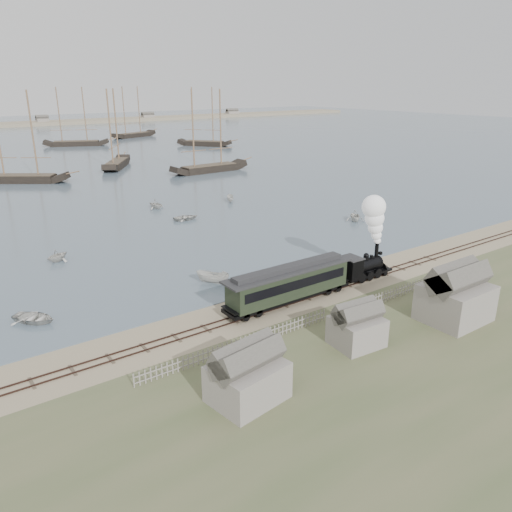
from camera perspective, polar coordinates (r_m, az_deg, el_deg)
ground at (r=51.11m, az=-0.05°, el=-5.37°), size 600.00×600.00×0.00m
rail_track at (r=49.63m, az=1.30°, el=-6.10°), size 120.00×1.80×0.16m
picket_fence_west at (r=42.69m, az=-1.71°, el=-10.66°), size 19.00×0.10×1.20m
picket_fence_east at (r=54.17m, az=15.56°, el=-4.65°), size 15.00×0.10×1.20m
shed_left at (r=36.85m, az=-0.96°, el=-16.03°), size 5.00×4.00×4.10m
shed_mid at (r=44.29m, az=11.33°, el=-9.89°), size 4.00×3.50×3.60m
shed_right at (r=51.21m, az=21.55°, el=-6.76°), size 6.00×5.00×5.10m
locomotive at (r=57.68m, az=13.22°, el=1.54°), size 7.39×2.76×9.21m
passenger_coach at (r=50.28m, az=3.79°, el=-3.05°), size 14.68×2.83×3.56m
beached_dinghy at (r=50.54m, az=-0.96°, el=-5.23°), size 2.49×3.45×0.71m
rowboat_0 at (r=51.28m, az=-24.04°, el=-6.47°), size 5.13×4.96×0.87m
rowboat_1 at (r=67.01m, az=-21.76°, el=0.08°), size 3.70×3.89×1.60m
rowboat_2 at (r=55.56m, az=-4.99°, el=-2.48°), size 3.71×3.63×1.46m
rowboat_3 at (r=82.30m, az=-8.04°, el=4.40°), size 3.33×4.34×0.84m
rowboat_4 at (r=82.13m, az=11.25°, el=4.54°), size 4.55×4.40×1.84m
rowboat_5 at (r=94.27m, az=-2.97°, el=6.57°), size 3.27×2.60×1.20m
rowboat_7 at (r=90.53m, az=-11.38°, el=5.85°), size 4.01×3.74×1.71m
schooner_2 at (r=123.28m, az=-25.64°, el=12.18°), size 18.79×15.04×20.00m
schooner_3 at (r=137.67m, az=-15.97°, el=13.84°), size 13.76×18.07×20.00m
schooner_4 at (r=126.23m, az=-5.46°, el=14.04°), size 20.76×5.44×20.00m
schooner_5 at (r=180.82m, az=-6.02°, el=15.57°), size 15.63×17.79×20.00m
schooner_8 at (r=190.81m, az=-20.15°, el=14.73°), size 22.09×13.42×20.00m
schooner_9 at (r=215.30m, az=-13.95°, el=15.70°), size 20.91×11.32×20.00m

